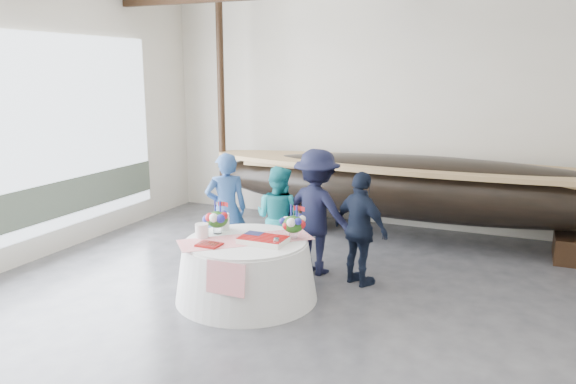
% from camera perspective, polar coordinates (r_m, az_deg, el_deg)
% --- Properties ---
extents(floor, '(10.00, 12.00, 0.01)m').
position_cam_1_polar(floor, '(6.07, -1.31, -17.56)').
color(floor, '#3D3D42').
rests_on(floor, ground).
extents(wall_back, '(10.00, 0.02, 4.50)m').
position_cam_1_polar(wall_back, '(11.02, 11.97, 8.03)').
color(wall_back, silver).
rests_on(wall_back, ground).
extents(longboat_display, '(8.28, 1.66, 1.55)m').
position_cam_1_polar(longboat_display, '(10.15, 13.77, 0.41)').
color(longboat_display, black).
rests_on(longboat_display, ground).
extents(banquet_table, '(1.90, 1.90, 0.82)m').
position_cam_1_polar(banquet_table, '(7.61, -4.25, -7.82)').
color(banquet_table, silver).
rests_on(banquet_table, ground).
extents(tabletop_items, '(1.67, 1.59, 0.40)m').
position_cam_1_polar(tabletop_items, '(7.55, -3.92, -3.52)').
color(tabletop_items, red).
rests_on(tabletop_items, banquet_table).
extents(guest_woman_blue, '(0.78, 0.73, 1.78)m').
position_cam_1_polar(guest_woman_blue, '(8.81, -6.28, -1.76)').
color(guest_woman_blue, '#294C86').
rests_on(guest_woman_blue, ground).
extents(guest_woman_teal, '(0.86, 0.72, 1.61)m').
position_cam_1_polar(guest_woman_teal, '(8.61, -0.98, -2.63)').
color(guest_woman_teal, teal).
rests_on(guest_woman_teal, ground).
extents(guest_man_left, '(1.33, 0.91, 1.89)m').
position_cam_1_polar(guest_man_left, '(8.38, 2.94, -2.05)').
color(guest_man_left, black).
rests_on(guest_man_left, ground).
extents(guest_man_right, '(1.04, 0.80, 1.64)m').
position_cam_1_polar(guest_man_right, '(8.00, 7.39, -3.75)').
color(guest_man_right, black).
rests_on(guest_man_right, ground).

